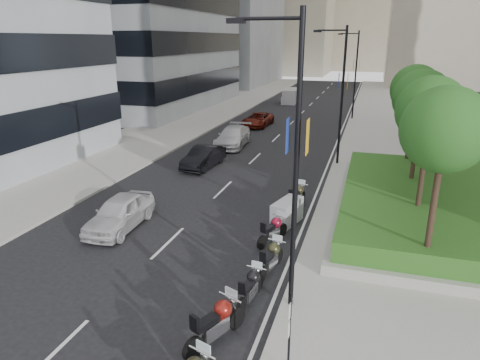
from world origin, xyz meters
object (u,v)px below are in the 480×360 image
at_px(motorcycle_3, 271,258).
at_px(car_b, 203,157).
at_px(motorcycle_5, 287,213).
at_px(lamp_post_0, 291,154).
at_px(car_c, 233,137).
at_px(delivery_van, 290,97).
at_px(motorcycle_2, 251,287).
at_px(car_d, 258,119).
at_px(parking_sign, 290,330).
at_px(motorcycle_6, 297,196).
at_px(motorcycle_1, 217,322).
at_px(lamp_post_2, 354,71).
at_px(lamp_post_1, 340,90).
at_px(car_a, 120,213).
at_px(motorcycle_4, 273,230).

bearing_deg(motorcycle_3, car_b, 42.42).
bearing_deg(motorcycle_5, lamp_post_0, -153.45).
xyz_separation_m(car_c, delivery_van, (-0.18, 25.15, 0.10)).
height_order(motorcycle_2, car_d, car_d).
distance_m(parking_sign, motorcycle_5, 9.59).
relative_size(motorcycle_3, motorcycle_6, 0.93).
height_order(motorcycle_1, car_d, car_d).
height_order(motorcycle_6, car_c, car_c).
height_order(lamp_post_2, motorcycle_1, lamp_post_2).
distance_m(lamp_post_0, delivery_van, 46.29).
distance_m(motorcycle_2, delivery_van, 45.96).
bearing_deg(car_d, car_c, -85.64).
height_order(lamp_post_1, car_a, lamp_post_1).
height_order(motorcycle_4, car_b, car_b).
xyz_separation_m(motorcycle_2, car_c, (-7.17, 20.22, 0.22)).
xyz_separation_m(motorcycle_1, delivery_van, (-6.97, 47.54, 0.22)).
bearing_deg(motorcycle_2, car_d, 21.32).
distance_m(motorcycle_2, car_d, 29.65).
relative_size(lamp_post_0, motorcycle_5, 4.38).
bearing_deg(motorcycle_1, motorcycle_5, 21.35).
distance_m(lamp_post_2, motorcycle_2, 35.36).
height_order(motorcycle_2, car_a, car_a).
bearing_deg(car_b, car_a, -85.15).
relative_size(motorcycle_1, car_c, 0.43).
relative_size(parking_sign, delivery_van, 0.55).
height_order(motorcycle_1, motorcycle_6, motorcycle_1).
bearing_deg(motorcycle_6, lamp_post_1, 3.17).
bearing_deg(car_d, car_a, -86.72).
bearing_deg(car_d, lamp_post_1, -50.88).
xyz_separation_m(lamp_post_1, parking_sign, (0.66, -20.00, -3.61)).
bearing_deg(car_c, motorcycle_6, -61.40).
relative_size(motorcycle_3, car_d, 0.44).
bearing_deg(lamp_post_0, delivery_van, 100.62).
height_order(motorcycle_3, car_a, car_a).
relative_size(lamp_post_2, motorcycle_3, 4.23).
distance_m(motorcycle_2, motorcycle_5, 6.42).
height_order(motorcycle_1, car_b, car_b).
relative_size(lamp_post_1, car_b, 2.12).
xyz_separation_m(lamp_post_1, motorcycle_6, (-1.14, -8.49, -4.45)).
distance_m(lamp_post_1, motorcycle_5, 11.61).
bearing_deg(motorcycle_2, parking_sign, -141.63).
relative_size(motorcycle_1, car_a, 0.53).
bearing_deg(car_b, lamp_post_0, -54.03).
xyz_separation_m(lamp_post_2, car_c, (-8.32, -14.84, -4.30)).
bearing_deg(car_d, motorcycle_5, -68.94).
bearing_deg(motorcycle_6, car_b, 64.15).
bearing_deg(car_c, parking_sign, -71.86).
height_order(lamp_post_0, parking_sign, lamp_post_0).
height_order(lamp_post_0, motorcycle_5, lamp_post_0).
bearing_deg(lamp_post_0, motorcycle_1, -124.40).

